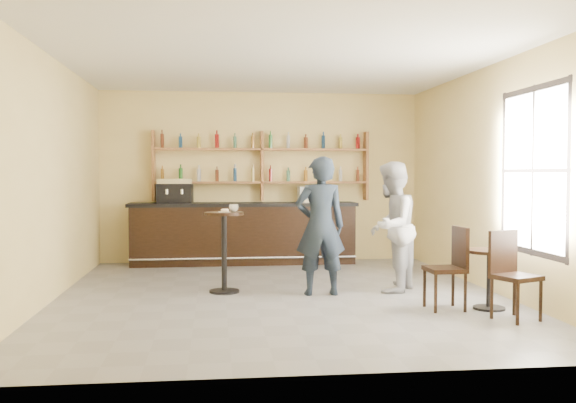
{
  "coord_description": "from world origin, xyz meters",
  "views": [
    {
      "loc": [
        -0.89,
        -8.66,
        1.67
      ],
      "look_at": [
        0.2,
        0.8,
        1.25
      ],
      "focal_mm": 40.0,
      "sensor_mm": 36.0,
      "label": 1
    }
  ],
  "objects": [
    {
      "name": "wall_back",
      "position": [
        0.0,
        3.5,
        1.6
      ],
      "size": [
        7.0,
        0.0,
        7.0
      ],
      "primitive_type": "plane",
      "rotation": [
        1.57,
        0.0,
        0.0
      ],
      "color": "#EFD487",
      "rests_on": "floor"
    },
    {
      "name": "window_pane",
      "position": [
        2.99,
        -1.2,
        1.7
      ],
      "size": [
        0.0,
        2.0,
        2.0
      ],
      "primitive_type": "plane",
      "rotation": [
        1.57,
        0.0,
        -1.57
      ],
      "color": "white",
      "rests_on": "wall_right"
    },
    {
      "name": "wall_left",
      "position": [
        -3.0,
        0.0,
        1.6
      ],
      "size": [
        0.0,
        7.0,
        7.0
      ],
      "primitive_type": "plane",
      "rotation": [
        1.57,
        0.0,
        1.57
      ],
      "color": "#EFD487",
      "rests_on": "floor"
    },
    {
      "name": "wall_right",
      "position": [
        3.0,
        0.0,
        1.6
      ],
      "size": [
        0.0,
        7.0,
        7.0
      ],
      "primitive_type": "plane",
      "rotation": [
        1.57,
        0.0,
        -1.57
      ],
      "color": "#EFD487",
      "rests_on": "floor"
    },
    {
      "name": "wall_front",
      "position": [
        0.0,
        -3.5,
        1.6
      ],
      "size": [
        7.0,
        0.0,
        7.0
      ],
      "primitive_type": "plane",
      "rotation": [
        -1.57,
        0.0,
        0.0
      ],
      "color": "#EFD487",
      "rests_on": "floor"
    },
    {
      "name": "espresso_machine",
      "position": [
        -1.6,
        3.15,
        1.35
      ],
      "size": [
        0.65,
        0.45,
        0.44
      ],
      "primitive_type": null,
      "rotation": [
        0.0,
        0.0,
        -0.09
      ],
      "color": "black",
      "rests_on": "bar_counter"
    },
    {
      "name": "donut",
      "position": [
        -0.75,
        0.29,
        1.15
      ],
      "size": [
        0.13,
        0.13,
        0.04
      ],
      "primitive_type": "torus",
      "rotation": [
        0.0,
        0.0,
        -0.16
      ],
      "color": "#DE9E51",
      "rests_on": "napkin"
    },
    {
      "name": "ceiling",
      "position": [
        0.0,
        0.0,
        3.2
      ],
      "size": [
        7.0,
        7.0,
        0.0
      ],
      "primitive_type": "plane",
      "rotation": [
        3.14,
        0.0,
        0.0
      ],
      "color": "white",
      "rests_on": "wall_back"
    },
    {
      "name": "chair_west",
      "position": [
        1.91,
        -1.14,
        0.51
      ],
      "size": [
        0.45,
        0.45,
        1.01
      ],
      "primitive_type": null,
      "rotation": [
        0.0,
        0.0,
        -1.54
      ],
      "color": "black",
      "rests_on": "floor"
    },
    {
      "name": "bar_counter",
      "position": [
        -0.36,
        3.15,
        0.56
      ],
      "size": [
        4.17,
        0.81,
        1.13
      ],
      "primitive_type": null,
      "color": "black",
      "rests_on": "floor"
    },
    {
      "name": "napkin",
      "position": [
        -0.76,
        0.3,
        1.13
      ],
      "size": [
        0.16,
        0.16,
        0.0
      ],
      "primitive_type": "cube",
      "rotation": [
        0.0,
        0.0,
        0.09
      ],
      "color": "white",
      "rests_on": "pedestal_table"
    },
    {
      "name": "floor",
      "position": [
        0.0,
        0.0,
        0.0
      ],
      "size": [
        7.0,
        7.0,
        0.0
      ],
      "primitive_type": "plane",
      "color": "slate",
      "rests_on": "ground"
    },
    {
      "name": "liquor_bottles",
      "position": [
        0.0,
        3.37,
        1.98
      ],
      "size": [
        3.68,
        0.1,
        1.0
      ],
      "primitive_type": null,
      "color": "#8C5919",
      "rests_on": "shelf_unit"
    },
    {
      "name": "cup_pedestal",
      "position": [
        -0.62,
        0.4,
        1.18
      ],
      "size": [
        0.16,
        0.16,
        0.1
      ],
      "primitive_type": "imported",
      "rotation": [
        0.0,
        0.0,
        0.3
      ],
      "color": "white",
      "rests_on": "pedestal_table"
    },
    {
      "name": "cafe_table",
      "position": [
        2.46,
        -1.19,
        0.37
      ],
      "size": [
        0.71,
        0.71,
        0.74
      ],
      "primitive_type": null,
      "rotation": [
        0.0,
        0.0,
        -0.26
      ],
      "color": "black",
      "rests_on": "floor"
    },
    {
      "name": "patron_second",
      "position": [
        1.58,
        0.1,
        0.92
      ],
      "size": [
        1.07,
        1.12,
        1.83
      ],
      "primitive_type": "imported",
      "rotation": [
        0.0,
        0.0,
        -2.14
      ],
      "color": "#9E9EA3",
      "rests_on": "floor"
    },
    {
      "name": "window_frame",
      "position": [
        2.99,
        -1.2,
        1.7
      ],
      "size": [
        0.04,
        1.7,
        2.1
      ],
      "primitive_type": null,
      "color": "black",
      "rests_on": "wall_right"
    },
    {
      "name": "chair_south",
      "position": [
        2.51,
        -1.79,
        0.51
      ],
      "size": [
        0.57,
        0.57,
        1.01
      ],
      "primitive_type": null,
      "rotation": [
        0.0,
        0.0,
        0.4
      ],
      "color": "black",
      "rests_on": "floor"
    },
    {
      "name": "shelf_unit",
      "position": [
        0.0,
        3.37,
        1.81
      ],
      "size": [
        4.0,
        0.26,
        1.4
      ],
      "primitive_type": null,
      "color": "brown",
      "rests_on": "wall_back"
    },
    {
      "name": "pastry_case",
      "position": [
        0.9,
        3.15,
        1.28
      ],
      "size": [
        0.53,
        0.45,
        0.29
      ],
      "primitive_type": null,
      "rotation": [
        0.0,
        0.0,
        -0.12
      ],
      "color": "silver",
      "rests_on": "bar_counter"
    },
    {
      "name": "cup_cafe",
      "position": [
        2.51,
        -1.19,
        0.79
      ],
      "size": [
        0.13,
        0.13,
        0.1
      ],
      "primitive_type": "imported",
      "rotation": [
        0.0,
        0.0,
        -0.21
      ],
      "color": "white",
      "rests_on": "cafe_table"
    },
    {
      "name": "pedestal_table",
      "position": [
        -0.76,
        0.3,
        0.56
      ],
      "size": [
        0.69,
        0.69,
        1.13
      ],
      "primitive_type": null,
      "rotation": [
        0.0,
        0.0,
        0.31
      ],
      "color": "black",
      "rests_on": "floor"
    },
    {
      "name": "man_main",
      "position": [
        0.55,
        -0.02,
        0.95
      ],
      "size": [
        0.7,
        0.47,
        1.9
      ],
      "primitive_type": "imported",
      "rotation": [
        0.0,
        0.0,
        3.16
      ],
      "color": "black",
      "rests_on": "floor"
    }
  ]
}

